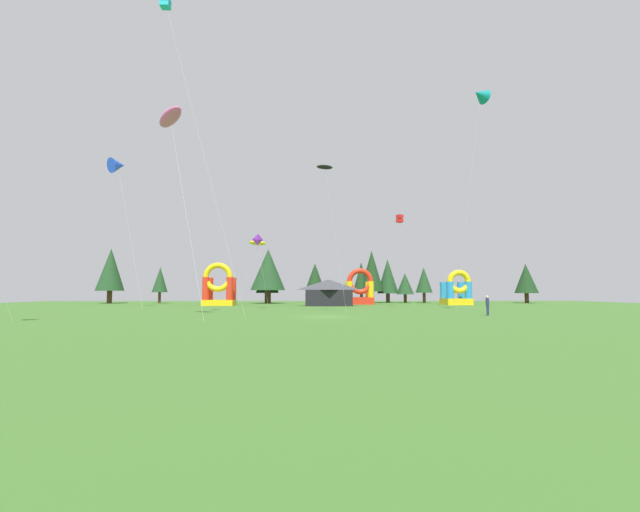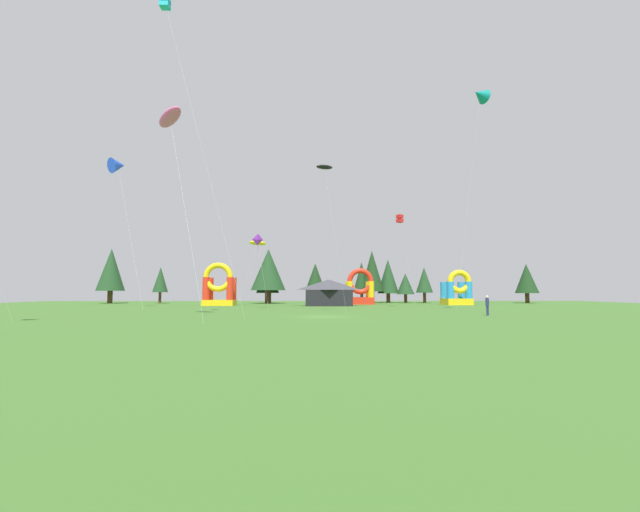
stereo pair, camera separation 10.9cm
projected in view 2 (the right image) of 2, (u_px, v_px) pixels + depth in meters
name	position (u px, v px, depth m)	size (l,w,h in m)	color
ground_plane	(324.00, 317.00, 37.21)	(120.00, 120.00, 0.00)	#3D6B28
kite_blue_delta	(118.00, 165.00, 55.13)	(6.83, 5.56, 19.52)	blue
kite_purple_diamond	(258.00, 241.00, 52.66)	(3.16, 1.17, 8.97)	purple
kite_teal_delta	(480.00, 95.00, 44.76)	(2.96, 4.80, 23.60)	#0C7F7A
kite_pink_parafoil	(170.00, 117.00, 35.93)	(6.09, 7.02, 17.53)	#EA599E
kite_black_parafoil	(325.00, 167.00, 43.57)	(3.31, 2.20, 15.12)	black
kite_cyan_box	(165.00, 4.00, 35.91)	(7.47, 0.77, 26.75)	#19B7CC
kite_red_box	(400.00, 219.00, 57.14)	(2.76, 2.20, 12.38)	red
kite_yellow_parafoil	(257.00, 243.00, 54.58)	(2.69, 1.16, 8.78)	yellow
person_midfield	(487.00, 304.00, 38.97)	(0.43, 0.43, 1.81)	navy
inflatable_blue_arch	(360.00, 292.00, 72.10)	(4.56, 3.73, 6.04)	red
inflatable_red_slide	(457.00, 292.00, 69.28)	(4.05, 4.52, 5.63)	yellow
inflatable_orange_dome	(219.00, 289.00, 65.90)	(4.68, 3.73, 6.57)	yellow
festival_tent	(329.00, 293.00, 64.95)	(6.95, 4.43, 3.98)	black
tree_row_0	(111.00, 270.00, 78.21)	(4.93, 4.93, 10.01)	#4C331E
tree_row_1	(160.00, 280.00, 78.10)	(2.74, 2.74, 6.61)	#4C331E
tree_row_2	(268.00, 278.00, 79.54)	(4.25, 4.25, 7.50)	#4C331E
tree_row_3	(268.00, 270.00, 77.89)	(6.29, 6.29, 9.88)	#4C331E
tree_row_4	(315.00, 277.00, 78.85)	(3.47, 3.47, 7.33)	#4C331E
tree_row_5	(362.00, 276.00, 82.25)	(3.06, 3.06, 7.78)	#4C331E
tree_row_6	(372.00, 271.00, 81.91)	(4.46, 4.46, 9.96)	#4C331E
tree_row_7	(388.00, 276.00, 83.41)	(4.10, 4.10, 8.42)	#4C331E
tree_row_8	(405.00, 284.00, 81.86)	(3.34, 3.34, 5.65)	#4C331E
tree_row_9	(424.00, 280.00, 81.24)	(3.18, 3.18, 6.75)	#4C331E
tree_row_10	(527.00, 279.00, 79.83)	(4.18, 4.18, 7.31)	#4C331E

